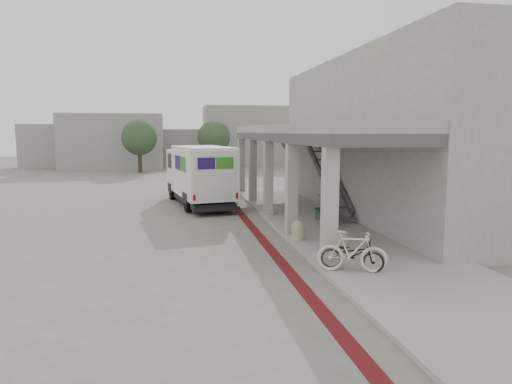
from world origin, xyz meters
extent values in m
plane|color=#686359|center=(0.00, 0.00, 0.00)|extent=(120.00, 120.00, 0.00)
cube|color=#571113|center=(1.00, 2.00, 0.01)|extent=(0.35, 40.00, 0.01)
cube|color=gray|center=(4.00, 0.00, 0.06)|extent=(4.40, 28.00, 0.12)
cube|color=gray|center=(7.35, 4.50, 3.50)|extent=(4.30, 17.00, 7.00)
cube|color=#4C4A47|center=(3.60, 4.50, 3.50)|extent=(3.40, 16.90, 0.35)
cube|color=gray|center=(3.60, 4.50, 3.85)|extent=(3.40, 16.90, 0.35)
cube|color=gray|center=(-8.00, 34.00, 2.75)|extent=(10.00, 6.00, 5.50)
cube|color=gray|center=(-1.00, 38.00, 2.00)|extent=(8.00, 6.00, 4.00)
cube|color=gray|center=(6.00, 36.00, 3.25)|extent=(9.00, 6.00, 6.50)
cube|color=gray|center=(-14.00, 37.00, 2.25)|extent=(7.00, 5.00, 4.50)
cylinder|color=#38281C|center=(-5.00, 28.00, 1.20)|extent=(0.36, 0.36, 2.40)
sphere|color=#273A22|center=(-5.00, 28.00, 3.20)|extent=(3.20, 3.20, 3.20)
cylinder|color=#38281C|center=(2.00, 30.00, 1.20)|extent=(0.36, 0.36, 2.40)
sphere|color=#273A22|center=(2.00, 30.00, 3.20)|extent=(3.20, 3.20, 3.20)
cylinder|color=#38281C|center=(10.00, 29.00, 1.20)|extent=(0.36, 0.36, 2.40)
sphere|color=#273A22|center=(10.00, 29.00, 3.20)|extent=(3.20, 3.20, 3.20)
cube|color=black|center=(-0.72, 8.19, 0.37)|extent=(3.01, 6.72, 0.28)
cube|color=white|center=(-0.58, 7.37, 1.81)|extent=(3.01, 5.12, 2.41)
cube|color=white|center=(-1.12, 10.52, 1.67)|extent=(2.49, 2.11, 2.13)
cube|color=white|center=(-1.28, 11.47, 0.88)|extent=(2.10, 0.89, 0.74)
cube|color=black|center=(-1.24, 11.25, 2.18)|extent=(2.08, 0.79, 0.97)
cube|color=black|center=(-0.15, 4.90, 0.32)|extent=(2.14, 0.59, 0.17)
cube|color=#241256|center=(-1.79, 7.82, 2.22)|extent=(0.24, 1.28, 0.69)
cube|color=#2E7F1B|center=(-1.55, 6.45, 2.22)|extent=(0.24, 1.28, 0.69)
cube|color=#241256|center=(-0.58, 4.89, 2.36)|extent=(0.78, 0.16, 0.51)
cube|color=#2E7F1B|center=(0.25, 5.03, 2.36)|extent=(0.78, 0.16, 0.51)
cylinder|color=black|center=(-2.08, 10.40, 0.42)|extent=(0.40, 0.87, 0.83)
cylinder|color=black|center=(-0.17, 10.73, 0.42)|extent=(0.40, 0.87, 0.83)
cylinder|color=black|center=(-1.36, 6.20, 0.42)|extent=(0.40, 0.87, 0.83)
cylinder|color=black|center=(0.55, 6.53, 0.42)|extent=(0.40, 0.87, 0.83)
cube|color=slate|center=(3.75, 1.16, 0.33)|extent=(0.43, 0.14, 0.42)
cube|color=slate|center=(3.95, 2.82, 0.33)|extent=(0.43, 0.14, 0.42)
cube|color=#12362B|center=(3.70, 2.01, 0.57)|extent=(0.36, 2.01, 0.05)
cube|color=#12362B|center=(3.85, 1.99, 0.57)|extent=(0.36, 2.01, 0.05)
cube|color=#12362B|center=(4.01, 1.97, 0.57)|extent=(0.36, 2.01, 0.05)
cylinder|color=tan|center=(2.10, -0.41, 0.33)|extent=(0.43, 0.43, 0.43)
sphere|color=tan|center=(2.10, -0.41, 0.55)|extent=(0.43, 0.43, 0.43)
cylinder|color=gray|center=(3.01, -2.17, 0.31)|extent=(0.39, 0.39, 0.39)
sphere|color=gray|center=(3.01, -2.17, 0.51)|extent=(0.39, 0.39, 0.39)
cube|color=slate|center=(4.30, 3.48, 0.57)|extent=(0.46, 0.58, 0.90)
imported|color=black|center=(2.55, -4.06, 0.55)|extent=(1.72, 1.28, 0.86)
imported|color=silver|center=(2.50, -4.16, 0.66)|extent=(1.87, 1.10, 1.08)
camera|label=1|loc=(-1.99, -14.99, 3.73)|focal=32.00mm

